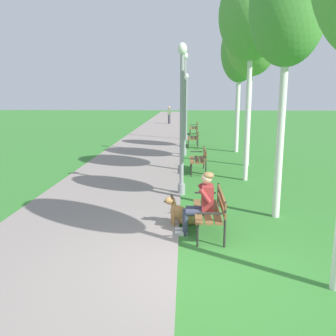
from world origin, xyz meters
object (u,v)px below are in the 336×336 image
(birch_tree_second, at_px, (288,11))
(birch_tree_fifth, at_px, (240,52))
(park_bench_near, at_px, (212,208))
(birch_tree_fourth, at_px, (252,37))
(park_bench_furthest, at_px, (194,127))
(park_bench_far, at_px, (194,137))
(lamp_post_near, at_px, (182,119))
(person_seated_on_near_bench, at_px, (202,201))
(birch_tree_third, at_px, (252,16))
(lamp_post_far, at_px, (186,106))
(park_bench_mid, at_px, (200,158))
(pedestrian_distant, at_px, (169,115))
(lamp_post_mid, at_px, (185,103))
(dog_shepherd, at_px, (181,214))

(birch_tree_second, distance_m, birch_tree_fifth, 9.51)
(park_bench_near, height_order, birch_tree_second, birch_tree_second)
(birch_tree_fourth, bearing_deg, park_bench_furthest, 99.01)
(park_bench_far, height_order, birch_tree_second, birch_tree_second)
(lamp_post_near, bearing_deg, person_seated_on_near_bench, -81.73)
(park_bench_far, bearing_deg, park_bench_near, -89.72)
(park_bench_furthest, xyz_separation_m, birch_tree_third, (1.29, -13.51, 4.45))
(park_bench_furthest, xyz_separation_m, lamp_post_far, (-0.59, -2.92, 1.53))
(park_bench_near, height_order, park_bench_mid, same)
(park_bench_furthest, xyz_separation_m, pedestrian_distant, (-2.13, 9.19, 0.33))
(park_bench_furthest, height_order, pedestrian_distant, pedestrian_distant)
(lamp_post_mid, relative_size, pedestrian_distant, 2.72)
(person_seated_on_near_bench, height_order, birch_tree_second, birch_tree_second)
(park_bench_mid, xyz_separation_m, birch_tree_fourth, (1.88, 1.35, 4.24))
(lamp_post_near, distance_m, lamp_post_mid, 6.63)
(lamp_post_mid, xyz_separation_m, pedestrian_distant, (-1.46, 17.89, -1.48))
(lamp_post_near, height_order, lamp_post_mid, lamp_post_mid)
(lamp_post_near, distance_m, birch_tree_fifth, 8.53)
(person_seated_on_near_bench, height_order, lamp_post_mid, lamp_post_mid)
(person_seated_on_near_bench, xyz_separation_m, pedestrian_distant, (-1.81, 27.38, 0.16))
(lamp_post_near, bearing_deg, pedestrian_distant, 93.26)
(birch_tree_fifth, bearing_deg, park_bench_near, -100.32)
(person_seated_on_near_bench, relative_size, lamp_post_near, 0.31)
(park_bench_mid, relative_size, lamp_post_near, 0.38)
(park_bench_furthest, xyz_separation_m, person_seated_on_near_bench, (-0.32, -18.20, 0.17))
(park_bench_near, distance_m, park_bench_far, 12.19)
(park_bench_far, distance_m, dog_shepherd, 11.83)
(lamp_post_near, relative_size, birch_tree_fourth, 0.65)
(park_bench_far, height_order, lamp_post_far, lamp_post_far)
(park_bench_far, height_order, dog_shepherd, park_bench_far)
(lamp_post_near, bearing_deg, birch_tree_second, -39.51)
(park_bench_far, relative_size, birch_tree_fifth, 0.25)
(park_bench_near, xyz_separation_m, pedestrian_distant, (-2.02, 27.31, 0.33))
(dog_shepherd, bearing_deg, birch_tree_fourth, 69.81)
(park_bench_near, bearing_deg, birch_tree_fourth, 75.28)
(park_bench_far, bearing_deg, lamp_post_mid, -100.31)
(park_bench_near, xyz_separation_m, birch_tree_second, (1.51, 1.04, 3.84))
(lamp_post_near, xyz_separation_m, birch_tree_third, (2.03, 1.81, 2.89))
(park_bench_furthest, relative_size, birch_tree_second, 0.27)
(dog_shepherd, height_order, birch_tree_third, birch_tree_third)
(park_bench_mid, xyz_separation_m, birch_tree_third, (1.42, -1.12, 4.45))
(birch_tree_third, bearing_deg, lamp_post_far, 100.05)
(park_bench_near, xyz_separation_m, park_bench_far, (-0.06, 12.19, 0.00))
(park_bench_mid, bearing_deg, birch_tree_third, -38.32)
(dog_shepherd, distance_m, lamp_post_mid, 9.29)
(lamp_post_mid, xyz_separation_m, birch_tree_third, (1.96, -4.81, 2.64))
(birch_tree_second, bearing_deg, birch_tree_fourth, 86.67)
(birch_tree_third, bearing_deg, pedestrian_distant, 98.57)
(birch_tree_second, relative_size, birch_tree_fourth, 0.90)
(lamp_post_far, relative_size, birch_tree_third, 0.63)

